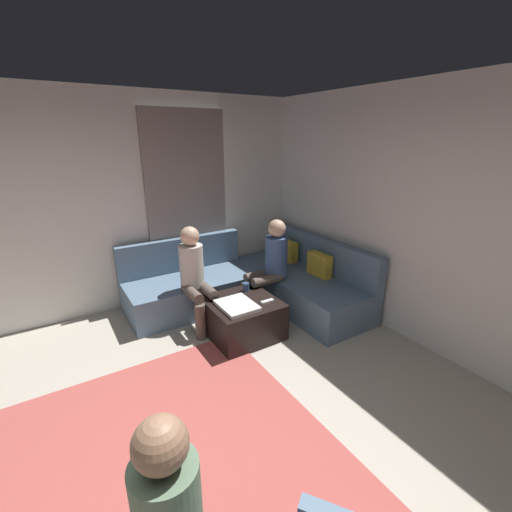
# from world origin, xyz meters

# --- Properties ---
(ground_plane) EXTENTS (6.00, 6.00, 0.10)m
(ground_plane) POSITION_xyz_m (0.00, 0.00, -0.05)
(ground_plane) COLOR #B2A899
(wall_back) EXTENTS (6.00, 0.12, 2.70)m
(wall_back) POSITION_xyz_m (0.00, 2.94, 1.35)
(wall_back) COLOR silver
(wall_back) RESTS_ON ground_plane
(wall_left) EXTENTS (0.12, 6.00, 2.70)m
(wall_left) POSITION_xyz_m (-2.94, 0.00, 1.35)
(wall_left) COLOR silver
(wall_left) RESTS_ON ground_plane
(curtain_panel) EXTENTS (0.06, 1.10, 2.50)m
(curtain_panel) POSITION_xyz_m (-2.84, 1.30, 1.25)
(curtain_panel) COLOR gray
(curtain_panel) RESTS_ON ground_plane
(area_rug) EXTENTS (2.60, 2.20, 0.01)m
(area_rug) POSITION_xyz_m (-0.20, 0.10, 0.01)
(area_rug) COLOR #AD4C47
(area_rug) RESTS_ON ground_plane
(sectional_couch) EXTENTS (2.10, 2.55, 0.87)m
(sectional_couch) POSITION_xyz_m (-2.08, 1.88, 0.28)
(sectional_couch) COLOR slate
(sectional_couch) RESTS_ON ground_plane
(ottoman) EXTENTS (0.76, 0.76, 0.42)m
(ottoman) POSITION_xyz_m (-1.46, 1.34, 0.21)
(ottoman) COLOR black
(ottoman) RESTS_ON ground_plane
(folded_blanket) EXTENTS (0.44, 0.36, 0.04)m
(folded_blanket) POSITION_xyz_m (-1.36, 1.22, 0.44)
(folded_blanket) COLOR white
(folded_blanket) RESTS_ON ottoman
(coffee_mug) EXTENTS (0.08, 0.08, 0.10)m
(coffee_mug) POSITION_xyz_m (-1.68, 1.52, 0.47)
(coffee_mug) COLOR #334C72
(coffee_mug) RESTS_ON ottoman
(game_remote) EXTENTS (0.05, 0.15, 0.02)m
(game_remote) POSITION_xyz_m (-1.28, 1.56, 0.43)
(game_remote) COLOR white
(game_remote) RESTS_ON ottoman
(person_on_couch_back) EXTENTS (0.30, 0.60, 1.20)m
(person_on_couch_back) POSITION_xyz_m (-1.79, 1.93, 0.66)
(person_on_couch_back) COLOR brown
(person_on_couch_back) RESTS_ON ground_plane
(person_on_couch_side) EXTENTS (0.60, 0.30, 1.20)m
(person_on_couch_side) POSITION_xyz_m (-1.93, 0.99, 0.66)
(person_on_couch_side) COLOR brown
(person_on_couch_side) RESTS_ON ground_plane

